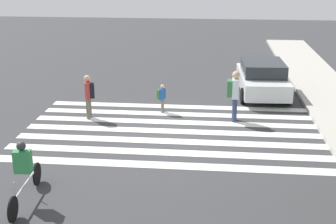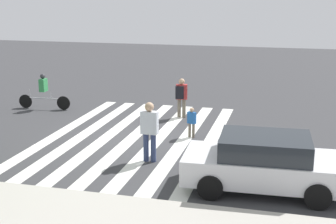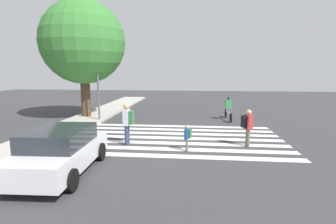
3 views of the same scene
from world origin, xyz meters
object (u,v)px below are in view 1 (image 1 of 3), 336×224
(pedestrian_adult_yellow_jacket, at_px, (234,92))
(car_parked_far_curb, at_px, (262,78))
(cyclist_far_lane, at_px, (24,169))
(pedestrian_adult_blue_shirt, at_px, (162,96))
(pedestrian_adult_tall_backpack, at_px, (89,93))

(pedestrian_adult_yellow_jacket, distance_m, car_parked_far_curb, 3.71)
(cyclist_far_lane, xyz_separation_m, car_parked_far_curb, (-9.85, 6.49, -0.11))
(pedestrian_adult_blue_shirt, bearing_deg, pedestrian_adult_yellow_jacket, 94.13)
(cyclist_far_lane, bearing_deg, pedestrian_adult_blue_shirt, 156.94)
(pedestrian_adult_tall_backpack, height_order, cyclist_far_lane, pedestrian_adult_tall_backpack)
(pedestrian_adult_blue_shirt, distance_m, cyclist_far_lane, 7.56)
(cyclist_far_lane, bearing_deg, pedestrian_adult_yellow_jacket, 137.39)
(pedestrian_adult_tall_backpack, bearing_deg, cyclist_far_lane, 165.10)
(pedestrian_adult_tall_backpack, bearing_deg, pedestrian_adult_blue_shirt, -84.67)
(pedestrian_adult_blue_shirt, bearing_deg, car_parked_far_curb, 143.80)
(pedestrian_adult_blue_shirt, xyz_separation_m, car_parked_far_curb, (-2.72, 3.99, 0.11))
(pedestrian_adult_blue_shirt, xyz_separation_m, cyclist_far_lane, (7.13, -2.51, 0.22))
(pedestrian_adult_yellow_jacket, distance_m, pedestrian_adult_tall_backpack, 5.21)
(pedestrian_adult_yellow_jacket, relative_size, cyclist_far_lane, 0.77)
(pedestrian_adult_yellow_jacket, height_order, cyclist_far_lane, pedestrian_adult_yellow_jacket)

